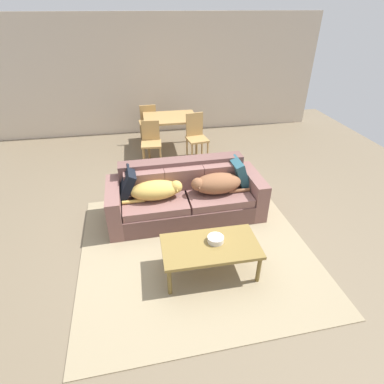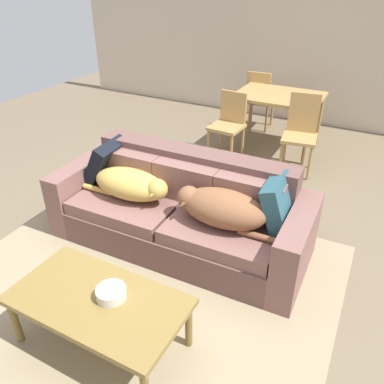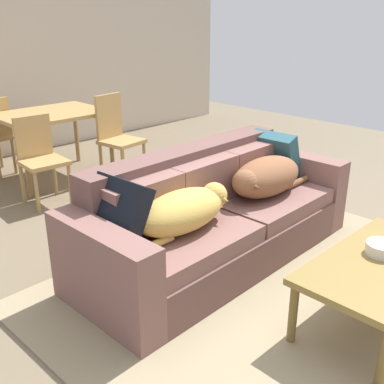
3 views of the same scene
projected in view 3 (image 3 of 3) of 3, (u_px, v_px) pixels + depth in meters
name	position (u px, v px, depth m)	size (l,w,h in m)	color
ground_plane	(224.00, 267.00, 3.45)	(10.00, 10.00, 0.00)	#70614A
area_rug	(307.00, 299.00, 3.05)	(3.02, 2.89, 0.01)	gray
couch	(213.00, 218.00, 3.50)	(2.33, 0.96, 0.82)	brown
dog_on_left_cushion	(184.00, 210.00, 3.03)	(0.87, 0.37, 0.27)	gold
dog_on_right_cushion	(265.00, 177.00, 3.60)	(0.88, 0.39, 0.30)	brown
throw_pillow_by_left_arm	(116.00, 213.00, 2.85)	(0.12, 0.43, 0.43)	black
throw_pillow_by_right_arm	(275.00, 156.00, 4.00)	(0.13, 0.42, 0.42)	#295360
coffee_table	(384.00, 268.00, 2.69)	(1.15, 0.62, 0.42)	olive
bowl_on_coffee_table	(382.00, 249.00, 2.75)	(0.20, 0.20, 0.07)	silver
dining_table	(51.00, 119.00, 5.10)	(1.13, 0.86, 0.76)	tan
dining_chair_near_left	(40.00, 156.00, 4.48)	(0.42, 0.42, 0.85)	tan
dining_chair_near_right	(117.00, 134.00, 5.09)	(0.45, 0.45, 0.95)	tan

